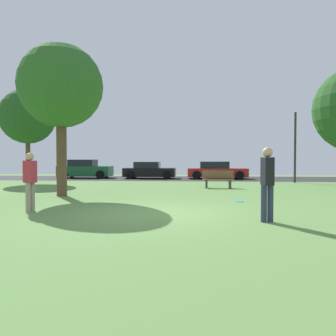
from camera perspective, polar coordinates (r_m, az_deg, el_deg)
name	(u,v)px	position (r m, az deg, el deg)	size (l,w,h in m)	color
ground_plane	(161,213)	(8.88, -1.23, -8.09)	(44.00, 44.00, 0.00)	#5B8442
road_strip	(181,178)	(24.77, 2.30, -1.88)	(44.00, 6.40, 0.01)	#28282B
oak_tree_right	(61,87)	(13.90, -18.62, 13.62)	(3.35, 3.35, 6.12)	brown
birch_tree_lone	(28,117)	(22.57, -23.85, 8.40)	(3.49, 3.49, 5.99)	brown
person_catcher	(30,179)	(9.86, -23.47, -1.83)	(0.37, 0.30, 1.68)	gray
person_bystander	(267,180)	(7.89, 17.35, -2.13)	(0.30, 0.35, 1.77)	#2D334C
frisbee_disc	(240,201)	(11.49, 12.74, -5.86)	(0.27, 0.27, 0.03)	#2DB2E0
parked_car_green	(85,170)	(26.31, -14.64, -0.26)	(4.15, 1.95, 1.47)	#195633
parked_car_black	(149,171)	(24.93, -3.37, -0.48)	(4.00, 2.09, 1.29)	black
parked_car_red	(216,171)	(24.74, 8.66, -0.49)	(4.50, 2.10, 1.32)	#B21E1E
park_bench	(218,179)	(16.69, 8.95, -1.98)	(1.60, 0.45, 0.90)	brown
street_lamp_post	(295,147)	(21.95, 21.80, 3.44)	(0.14, 0.14, 4.50)	#2D2D33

